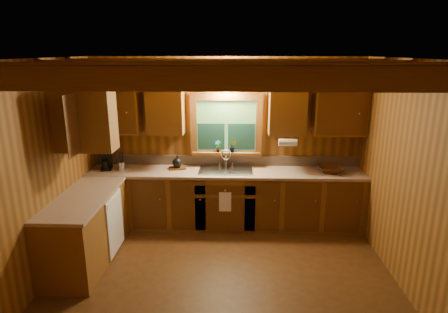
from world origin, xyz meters
TOP-DOWN VIEW (x-y plane):
  - room at (0.00, 0.00)m, footprint 4.20×4.20m
  - ceiling_beams at (0.00, 0.00)m, footprint 4.20×2.54m
  - base_cabinets at (-0.49, 1.28)m, footprint 4.20×2.22m
  - countertop at (-0.48, 1.29)m, footprint 4.20×2.24m
  - backsplash at (0.00, 1.89)m, footprint 4.20×0.02m
  - dishwasher_panel at (-1.47, 0.68)m, footprint 0.02×0.60m
  - upper_cabinets at (-0.56, 1.42)m, footprint 4.19×1.77m
  - window at (0.00, 1.87)m, footprint 1.12×0.08m
  - window_sill at (0.00, 1.82)m, footprint 1.06×0.14m
  - wall_sconce at (0.00, 1.75)m, footprint 0.45×0.21m
  - paper_towel_roll at (0.92, 1.53)m, footprint 0.27×0.11m
  - dish_towel at (0.00, 1.26)m, footprint 0.18×0.01m
  - sink at (0.00, 1.60)m, footprint 0.82×0.48m
  - coffee_maker at (-1.86, 1.62)m, footprint 0.16×0.20m
  - utensil_crock at (-1.61, 1.56)m, footprint 0.11×0.11m
  - cutting_board at (-0.76, 1.67)m, footprint 0.29×0.24m
  - teakettle at (-0.76, 1.67)m, footprint 0.15×0.15m
  - wicker_basket at (1.59, 1.58)m, footprint 0.42×0.42m
  - potted_plant_left at (-0.13, 1.79)m, footprint 0.12×0.10m
  - potted_plant_right at (0.10, 1.80)m, footprint 0.11×0.09m

SIDE VIEW (x-z plane):
  - base_cabinets at x=-0.49m, z-range 0.00..0.86m
  - dishwasher_panel at x=-1.47m, z-range 0.03..0.83m
  - dish_towel at x=0.00m, z-range 0.37..0.67m
  - sink at x=0.00m, z-range 0.64..1.07m
  - countertop at x=-0.48m, z-range 0.86..0.90m
  - cutting_board at x=-0.76m, z-range 0.90..0.92m
  - wicker_basket at x=1.59m, z-range 0.90..0.99m
  - utensil_crock at x=-1.61m, z-range 0.82..1.13m
  - backsplash at x=0.00m, z-range 0.90..1.06m
  - teakettle at x=-0.76m, z-range 0.90..1.10m
  - coffee_maker at x=-1.86m, z-range 0.90..1.18m
  - window_sill at x=0.00m, z-range 1.10..1.14m
  - potted_plant_right at x=0.10m, z-range 1.14..1.33m
  - potted_plant_left at x=-0.13m, z-range 1.14..1.33m
  - room at x=0.00m, z-range -0.80..3.40m
  - paper_towel_roll at x=0.92m, z-range 1.31..1.42m
  - window at x=0.00m, z-range 1.03..2.03m
  - upper_cabinets at x=-0.56m, z-range 1.45..2.23m
  - wall_sconce at x=0.00m, z-range 2.08..2.25m
  - ceiling_beams at x=0.00m, z-range 2.40..2.58m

